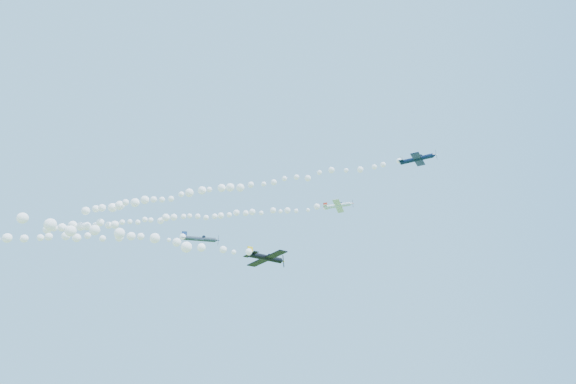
% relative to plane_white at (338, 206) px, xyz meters
% --- Properties ---
extents(plane_white, '(6.51, 6.72, 1.79)m').
position_rel_plane_white_xyz_m(plane_white, '(0.00, 0.00, 0.00)').
color(plane_white, white).
extents(smoke_trail_white, '(71.17, 6.38, 2.78)m').
position_rel_plane_white_xyz_m(smoke_trail_white, '(-37.51, 2.19, -0.32)').
color(smoke_trail_white, white).
extents(plane_navy, '(6.74, 7.15, 1.80)m').
position_rel_plane_white_xyz_m(plane_navy, '(15.59, -14.89, 3.39)').
color(plane_navy, '#0B1733').
extents(smoke_trail_navy, '(74.86, 18.83, 2.67)m').
position_rel_plane_white_xyz_m(smoke_trail_navy, '(-23.77, -5.99, 3.17)').
color(smoke_trail_navy, white).
extents(plane_grey, '(7.26, 7.66, 2.61)m').
position_rel_plane_white_xyz_m(plane_grey, '(-25.64, -10.83, -8.23)').
color(plane_grey, '#343F4B').
extents(plane_black, '(6.70, 6.35, 2.34)m').
position_rel_plane_white_xyz_m(plane_black, '(-7.59, -29.96, -15.76)').
color(plane_black, black).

